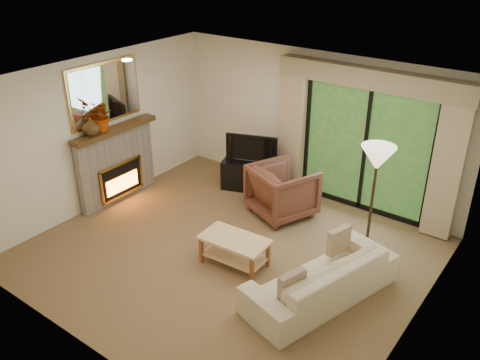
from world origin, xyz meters
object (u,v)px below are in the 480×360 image
Objects in this scene: media_console at (253,175)px; sofa at (321,278)px; coffee_table at (234,251)px; armchair at (282,191)px.

sofa is (2.54, -2.05, 0.04)m from media_console.
media_console is 2.44m from coffee_table.
armchair is at bearing -47.49° from media_console.
media_console is 1.12× the size of coffee_table.
coffee_table is at bearing 120.57° from armchair.
sofa is at bearing 0.11° from coffee_table.
armchair is (0.96, -0.49, 0.17)m from media_console.
media_console is 1.09m from armchair.
sofa is 1.35m from coffee_table.
sofa is 2.20× the size of coffee_table.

